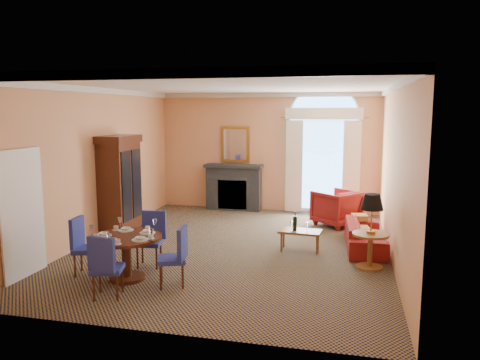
% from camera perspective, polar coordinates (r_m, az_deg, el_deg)
% --- Properties ---
extents(ground, '(7.50, 7.50, 0.00)m').
position_cam_1_polar(ground, '(9.49, -0.70, -8.22)').
color(ground, '#12163A').
rests_on(ground, ground).
extents(room_envelope, '(6.04, 7.52, 3.45)m').
position_cam_1_polar(room_envelope, '(9.75, 0.08, 7.20)').
color(room_envelope, '#ECA670').
rests_on(room_envelope, ground).
extents(armoire, '(0.63, 1.12, 2.19)m').
position_cam_1_polar(armoire, '(10.64, -14.44, -0.83)').
color(armoire, '#39190D').
rests_on(armoire, ground).
extents(dining_table, '(1.15, 1.15, 0.93)m').
position_cam_1_polar(dining_table, '(7.84, -13.70, -7.91)').
color(dining_table, '#39190D').
rests_on(dining_table, ground).
extents(dining_chair_north, '(0.50, 0.50, 0.96)m').
position_cam_1_polar(dining_chair_north, '(8.49, -10.73, -6.56)').
color(dining_chair_north, navy).
rests_on(dining_chair_north, ground).
extents(dining_chair_south, '(0.52, 0.52, 0.96)m').
position_cam_1_polar(dining_chair_south, '(7.12, -16.17, -9.70)').
color(dining_chair_south, navy).
rests_on(dining_chair_south, ground).
extents(dining_chair_east, '(0.55, 0.55, 0.96)m').
position_cam_1_polar(dining_chair_east, '(7.39, -7.72, -8.76)').
color(dining_chair_east, navy).
rests_on(dining_chair_east, ground).
extents(dining_chair_west, '(0.52, 0.52, 0.96)m').
position_cam_1_polar(dining_chair_west, '(8.32, -18.65, -7.18)').
color(dining_chair_west, navy).
rests_on(dining_chair_west, ground).
extents(sofa, '(0.82, 1.87, 0.53)m').
position_cam_1_polar(sofa, '(9.66, 15.01, -6.57)').
color(sofa, maroon).
rests_on(sofa, ground).
extents(armchair, '(1.30, 1.30, 0.85)m').
position_cam_1_polar(armchair, '(11.42, 11.66, -3.34)').
color(armchair, maroon).
rests_on(armchair, ground).
extents(coffee_table, '(0.84, 0.51, 0.78)m').
position_cam_1_polar(coffee_table, '(9.25, 7.27, -6.19)').
color(coffee_table, brown).
rests_on(coffee_table, ground).
extents(side_table, '(0.63, 0.63, 1.29)m').
position_cam_1_polar(side_table, '(8.38, 15.71, -4.95)').
color(side_table, brown).
rests_on(side_table, ground).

